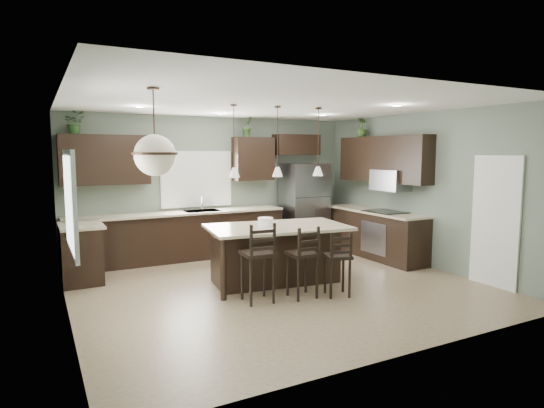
{
  "coord_description": "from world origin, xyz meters",
  "views": [
    {
      "loc": [
        -3.3,
        -6.08,
        2.08
      ],
      "look_at": [
        0.1,
        0.4,
        1.25
      ],
      "focal_mm": 30.0,
      "sensor_mm": 36.0,
      "label": 1
    }
  ],
  "objects_px": {
    "bar_stool_right": "(337,263)",
    "plant_back_left": "(75,123)",
    "refrigerator": "(304,206)",
    "serving_dish": "(266,222)",
    "bar_stool_left": "(258,262)",
    "bar_stool_center": "(302,262)",
    "kitchen_island": "(277,254)"
  },
  "relations": [
    {
      "from": "refrigerator",
      "to": "plant_back_left",
      "type": "distance_m",
      "value": 4.82
    },
    {
      "from": "kitchen_island",
      "to": "bar_stool_right",
      "type": "distance_m",
      "value": 1.09
    },
    {
      "from": "bar_stool_left",
      "to": "bar_stool_right",
      "type": "xyz_separation_m",
      "value": [
        1.14,
        -0.29,
        -0.08
      ]
    },
    {
      "from": "kitchen_island",
      "to": "bar_stool_left",
      "type": "relative_size",
      "value": 1.93
    },
    {
      "from": "refrigerator",
      "to": "serving_dish",
      "type": "distance_m",
      "value": 2.88
    },
    {
      "from": "bar_stool_center",
      "to": "plant_back_left",
      "type": "height_order",
      "value": "plant_back_left"
    },
    {
      "from": "bar_stool_right",
      "to": "bar_stool_left",
      "type": "bearing_deg",
      "value": -177.26
    },
    {
      "from": "serving_dish",
      "to": "bar_stool_left",
      "type": "relative_size",
      "value": 0.21
    },
    {
      "from": "refrigerator",
      "to": "bar_stool_left",
      "type": "distance_m",
      "value": 3.77
    },
    {
      "from": "bar_stool_left",
      "to": "bar_stool_right",
      "type": "height_order",
      "value": "bar_stool_left"
    },
    {
      "from": "bar_stool_right",
      "to": "plant_back_left",
      "type": "xyz_separation_m",
      "value": [
        -3.16,
        3.37,
        2.11
      ]
    },
    {
      "from": "kitchen_island",
      "to": "plant_back_left",
      "type": "height_order",
      "value": "plant_back_left"
    },
    {
      "from": "refrigerator",
      "to": "bar_stool_center",
      "type": "xyz_separation_m",
      "value": [
        -1.84,
        -2.92,
        -0.4
      ]
    },
    {
      "from": "refrigerator",
      "to": "serving_dish",
      "type": "relative_size",
      "value": 7.71
    },
    {
      "from": "bar_stool_right",
      "to": "refrigerator",
      "type": "bearing_deg",
      "value": 83.65
    },
    {
      "from": "kitchen_island",
      "to": "bar_stool_left",
      "type": "distance_m",
      "value": 0.99
    },
    {
      "from": "serving_dish",
      "to": "kitchen_island",
      "type": "bearing_deg",
      "value": -7.67
    },
    {
      "from": "bar_stool_center",
      "to": "serving_dish",
      "type": "bearing_deg",
      "value": 101.5
    },
    {
      "from": "serving_dish",
      "to": "plant_back_left",
      "type": "xyz_separation_m",
      "value": [
        -2.51,
        2.35,
        1.6
      ]
    },
    {
      "from": "plant_back_left",
      "to": "bar_stool_center",
      "type": "bearing_deg",
      "value": -50.07
    },
    {
      "from": "bar_stool_center",
      "to": "plant_back_left",
      "type": "relative_size",
      "value": 2.71
    },
    {
      "from": "refrigerator",
      "to": "plant_back_left",
      "type": "xyz_separation_m",
      "value": [
        -4.51,
        0.27,
        1.67
      ]
    },
    {
      "from": "refrigerator",
      "to": "bar_stool_right",
      "type": "bearing_deg",
      "value": -113.55
    },
    {
      "from": "refrigerator",
      "to": "bar_stool_right",
      "type": "distance_m",
      "value": 3.41
    },
    {
      "from": "refrigerator",
      "to": "bar_stool_center",
      "type": "height_order",
      "value": "refrigerator"
    },
    {
      "from": "bar_stool_left",
      "to": "bar_stool_center",
      "type": "xyz_separation_m",
      "value": [
        0.65,
        -0.12,
        -0.04
      ]
    },
    {
      "from": "kitchen_island",
      "to": "bar_stool_right",
      "type": "height_order",
      "value": "bar_stool_right"
    },
    {
      "from": "kitchen_island",
      "to": "bar_stool_center",
      "type": "distance_m",
      "value": 0.82
    },
    {
      "from": "bar_stool_left",
      "to": "bar_stool_center",
      "type": "height_order",
      "value": "bar_stool_left"
    },
    {
      "from": "bar_stool_right",
      "to": "plant_back_left",
      "type": "relative_size",
      "value": 2.5
    },
    {
      "from": "kitchen_island",
      "to": "serving_dish",
      "type": "height_order",
      "value": "serving_dish"
    },
    {
      "from": "bar_stool_right",
      "to": "kitchen_island",
      "type": "bearing_deg",
      "value": 131.58
    }
  ]
}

